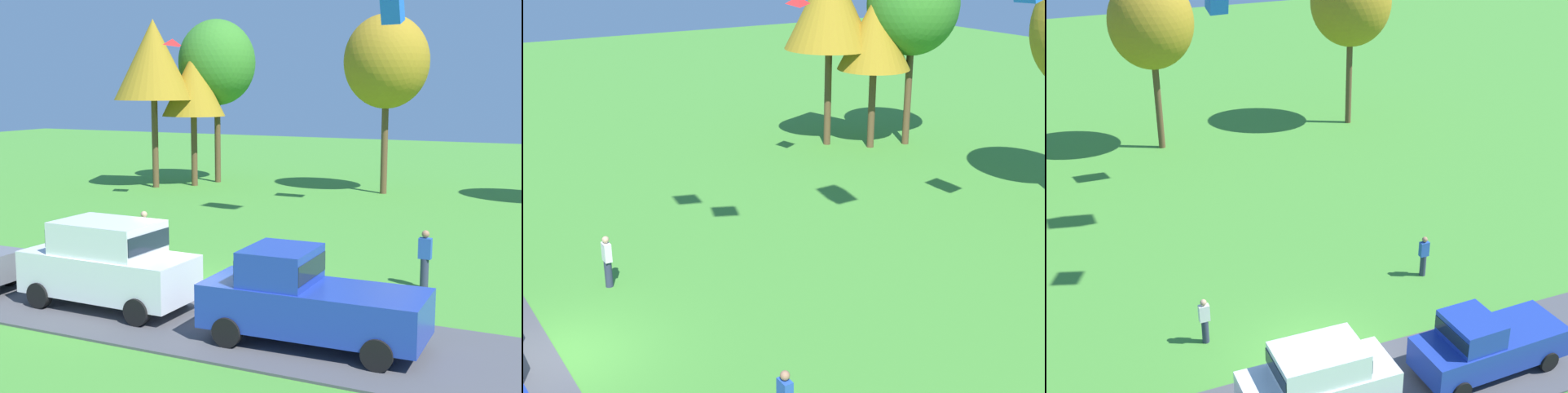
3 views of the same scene
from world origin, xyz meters
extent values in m
plane|color=#478E33|center=(0.00, 0.00, 0.00)|extent=(120.00, 120.00, 0.00)
cube|color=#2851AD|center=(5.79, 3.14, 1.18)|extent=(0.36, 0.22, 0.60)
sphere|color=#9E7051|center=(5.79, 3.14, 1.60)|extent=(0.22, 0.22, 0.22)
cylinder|color=#2D334C|center=(-3.31, 2.28, 0.44)|extent=(0.24, 0.24, 0.88)
cube|color=white|center=(-3.31, 2.28, 1.18)|extent=(0.36, 0.22, 0.60)
sphere|color=tan|center=(-3.31, 2.28, 1.60)|extent=(0.22, 0.22, 0.22)
cylinder|color=brown|center=(-13.13, 17.51, 2.50)|extent=(0.36, 0.36, 5.00)
cone|color=olive|center=(-13.13, 17.51, 7.25)|extent=(4.50, 4.50, 4.50)
cylinder|color=brown|center=(-11.50, 19.11, 2.03)|extent=(0.36, 0.36, 4.06)
cone|color=olive|center=(-11.50, 19.11, 5.89)|extent=(3.66, 3.66, 3.66)
cylinder|color=brown|center=(-11.03, 21.08, 2.55)|extent=(0.36, 0.36, 5.10)
ellipsoid|color=#387F28|center=(-11.03, 21.08, 7.17)|extent=(4.59, 4.59, 5.05)
pyramid|color=red|center=(-8.88, 12.89, 7.87)|extent=(1.17, 1.08, 0.46)
camera|label=1|loc=(10.40, -17.21, 5.79)|focal=50.00mm
camera|label=2|loc=(17.03, -3.86, 10.50)|focal=50.00mm
camera|label=3|loc=(-8.08, -17.78, 15.20)|focal=50.00mm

